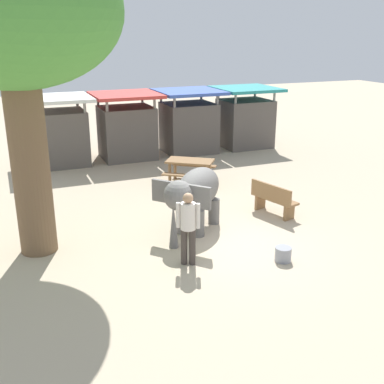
{
  "coord_description": "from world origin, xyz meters",
  "views": [
    {
      "loc": [
        -4.44,
        -9.3,
        4.78
      ],
      "look_at": [
        -0.03,
        1.5,
        0.8
      ],
      "focal_mm": 44.37,
      "sensor_mm": 36.0,
      "label": 1
    }
  ],
  "objects_px": {
    "market_stall_red": "(127,129)",
    "feed_bucket": "(283,254)",
    "market_stall_white": "(58,134)",
    "wooden_bench": "(273,198)",
    "elephant": "(194,193)",
    "market_stall_blue": "(189,124)",
    "shade_tree_main": "(14,18)",
    "person_handler": "(188,223)",
    "picnic_table_near": "(190,166)",
    "market_stall_teal": "(245,120)"
  },
  "relations": [
    {
      "from": "market_stall_red",
      "to": "feed_bucket",
      "type": "relative_size",
      "value": 7.0
    },
    {
      "from": "market_stall_red",
      "to": "market_stall_white",
      "type": "bearing_deg",
      "value": 180.0
    },
    {
      "from": "wooden_bench",
      "to": "feed_bucket",
      "type": "height_order",
      "value": "wooden_bench"
    },
    {
      "from": "market_stall_red",
      "to": "elephant",
      "type": "bearing_deg",
      "value": -92.56
    },
    {
      "from": "elephant",
      "to": "market_stall_red",
      "type": "bearing_deg",
      "value": -133.72
    },
    {
      "from": "market_stall_blue",
      "to": "shade_tree_main",
      "type": "bearing_deg",
      "value": -131.95
    },
    {
      "from": "person_handler",
      "to": "market_stall_red",
      "type": "relative_size",
      "value": 0.64
    },
    {
      "from": "person_handler",
      "to": "wooden_bench",
      "type": "height_order",
      "value": "person_handler"
    },
    {
      "from": "shade_tree_main",
      "to": "market_stall_blue",
      "type": "distance_m",
      "value": 10.68
    },
    {
      "from": "picnic_table_near",
      "to": "market_stall_blue",
      "type": "height_order",
      "value": "market_stall_blue"
    },
    {
      "from": "elephant",
      "to": "person_handler",
      "type": "relative_size",
      "value": 1.32
    },
    {
      "from": "market_stall_red",
      "to": "market_stall_teal",
      "type": "relative_size",
      "value": 1.0
    },
    {
      "from": "person_handler",
      "to": "market_stall_white",
      "type": "bearing_deg",
      "value": 37.88
    },
    {
      "from": "wooden_bench",
      "to": "market_stall_white",
      "type": "bearing_deg",
      "value": -164.44
    },
    {
      "from": "person_handler",
      "to": "picnic_table_near",
      "type": "xyz_separation_m",
      "value": [
        2.18,
        5.31,
        -0.36
      ]
    },
    {
      "from": "market_stall_teal",
      "to": "market_stall_white",
      "type": "bearing_deg",
      "value": 180.0
    },
    {
      "from": "wooden_bench",
      "to": "market_stall_red",
      "type": "height_order",
      "value": "market_stall_red"
    },
    {
      "from": "shade_tree_main",
      "to": "wooden_bench",
      "type": "height_order",
      "value": "shade_tree_main"
    },
    {
      "from": "elephant",
      "to": "market_stall_white",
      "type": "relative_size",
      "value": 0.85
    },
    {
      "from": "feed_bucket",
      "to": "market_stall_red",
      "type": "bearing_deg",
      "value": 94.74
    },
    {
      "from": "market_stall_white",
      "to": "elephant",
      "type": "bearing_deg",
      "value": -73.72
    },
    {
      "from": "shade_tree_main",
      "to": "market_stall_teal",
      "type": "relative_size",
      "value": 2.66
    },
    {
      "from": "market_stall_red",
      "to": "shade_tree_main",
      "type": "bearing_deg",
      "value": -118.7
    },
    {
      "from": "elephant",
      "to": "picnic_table_near",
      "type": "bearing_deg",
      "value": -151.62
    },
    {
      "from": "shade_tree_main",
      "to": "picnic_table_near",
      "type": "height_order",
      "value": "shade_tree_main"
    },
    {
      "from": "picnic_table_near",
      "to": "market_stall_teal",
      "type": "bearing_deg",
      "value": -100.16
    },
    {
      "from": "shade_tree_main",
      "to": "market_stall_white",
      "type": "height_order",
      "value": "shade_tree_main"
    },
    {
      "from": "shade_tree_main",
      "to": "market_stall_red",
      "type": "height_order",
      "value": "shade_tree_main"
    },
    {
      "from": "wooden_bench",
      "to": "market_stall_blue",
      "type": "height_order",
      "value": "market_stall_blue"
    },
    {
      "from": "picnic_table_near",
      "to": "person_handler",
      "type": "bearing_deg",
      "value": 103.55
    },
    {
      "from": "market_stall_white",
      "to": "feed_bucket",
      "type": "bearing_deg",
      "value": -71.04
    },
    {
      "from": "market_stall_white",
      "to": "market_stall_teal",
      "type": "relative_size",
      "value": 1.0
    },
    {
      "from": "person_handler",
      "to": "market_stall_teal",
      "type": "bearing_deg",
      "value": -5.22
    },
    {
      "from": "elephant",
      "to": "market_stall_blue",
      "type": "distance_m",
      "value": 8.27
    },
    {
      "from": "picnic_table_near",
      "to": "feed_bucket",
      "type": "relative_size",
      "value": 5.79
    },
    {
      "from": "shade_tree_main",
      "to": "market_stall_red",
      "type": "distance_m",
      "value": 9.28
    },
    {
      "from": "market_stall_teal",
      "to": "feed_bucket",
      "type": "distance_m",
      "value": 10.94
    },
    {
      "from": "elephant",
      "to": "market_stall_teal",
      "type": "distance_m",
      "value": 9.51
    },
    {
      "from": "elephant",
      "to": "market_stall_teal",
      "type": "bearing_deg",
      "value": -166.84
    },
    {
      "from": "elephant",
      "to": "market_stall_white",
      "type": "distance_m",
      "value": 8.05
    },
    {
      "from": "shade_tree_main",
      "to": "market_stall_blue",
      "type": "relative_size",
      "value": 2.66
    },
    {
      "from": "market_stall_blue",
      "to": "feed_bucket",
      "type": "relative_size",
      "value": 7.0
    },
    {
      "from": "elephant",
      "to": "market_stall_white",
      "type": "height_order",
      "value": "market_stall_white"
    },
    {
      "from": "market_stall_white",
      "to": "market_stall_red",
      "type": "bearing_deg",
      "value": 0.0
    },
    {
      "from": "market_stall_red",
      "to": "market_stall_teal",
      "type": "height_order",
      "value": "same"
    },
    {
      "from": "market_stall_white",
      "to": "person_handler",
      "type": "bearing_deg",
      "value": -81.13
    },
    {
      "from": "elephant",
      "to": "market_stall_white",
      "type": "xyz_separation_m",
      "value": [
        -2.25,
        7.72,
        0.14
      ]
    },
    {
      "from": "person_handler",
      "to": "picnic_table_near",
      "type": "relative_size",
      "value": 0.78
    },
    {
      "from": "wooden_bench",
      "to": "market_stall_white",
      "type": "distance_m",
      "value": 8.86
    },
    {
      "from": "wooden_bench",
      "to": "market_stall_red",
      "type": "distance_m",
      "value": 7.81
    }
  ]
}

